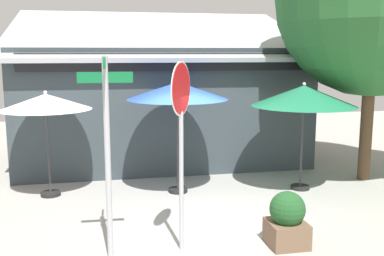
{
  "coord_description": "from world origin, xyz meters",
  "views": [
    {
      "loc": [
        -1.93,
        -8.05,
        3.19
      ],
      "look_at": [
        -0.06,
        1.2,
        1.6
      ],
      "focal_mm": 42.16,
      "sensor_mm": 36.0,
      "label": 1
    }
  ],
  "objects_px": {
    "sidewalk_planter": "(287,220)",
    "stop_sign": "(181,118)",
    "patio_umbrella_forest_green_right": "(304,96)",
    "patio_umbrella_ivory_left": "(46,103)",
    "patio_umbrella_royal_blue_center": "(177,92)",
    "street_sign_post": "(107,139)"
  },
  "relations": [
    {
      "from": "stop_sign",
      "to": "patio_umbrella_ivory_left",
      "type": "xyz_separation_m",
      "value": [
        -2.4,
        3.34,
        -0.07
      ]
    },
    {
      "from": "street_sign_post",
      "to": "patio_umbrella_forest_green_right",
      "type": "relative_size",
      "value": 1.25
    },
    {
      "from": "stop_sign",
      "to": "patio_umbrella_forest_green_right",
      "type": "distance_m",
      "value": 4.28
    },
    {
      "from": "patio_umbrella_ivory_left",
      "to": "sidewalk_planter",
      "type": "bearing_deg",
      "value": -40.57
    },
    {
      "from": "street_sign_post",
      "to": "stop_sign",
      "type": "height_order",
      "value": "street_sign_post"
    },
    {
      "from": "stop_sign",
      "to": "sidewalk_planter",
      "type": "bearing_deg",
      "value": -6.8
    },
    {
      "from": "sidewalk_planter",
      "to": "stop_sign",
      "type": "bearing_deg",
      "value": 173.2
    },
    {
      "from": "street_sign_post",
      "to": "stop_sign",
      "type": "bearing_deg",
      "value": 3.83
    },
    {
      "from": "street_sign_post",
      "to": "sidewalk_planter",
      "type": "xyz_separation_m",
      "value": [
        2.89,
        -0.13,
        -1.45
      ]
    },
    {
      "from": "stop_sign",
      "to": "patio_umbrella_forest_green_right",
      "type": "xyz_separation_m",
      "value": [
        3.33,
        2.69,
        0.03
      ]
    },
    {
      "from": "patio_umbrella_royal_blue_center",
      "to": "sidewalk_planter",
      "type": "xyz_separation_m",
      "value": [
        1.28,
        -3.24,
        -1.87
      ]
    },
    {
      "from": "street_sign_post",
      "to": "patio_umbrella_royal_blue_center",
      "type": "height_order",
      "value": "street_sign_post"
    },
    {
      "from": "stop_sign",
      "to": "patio_umbrella_royal_blue_center",
      "type": "xyz_separation_m",
      "value": [
        0.46,
        3.03,
        0.16
      ]
    },
    {
      "from": "patio_umbrella_ivory_left",
      "to": "patio_umbrella_forest_green_right",
      "type": "xyz_separation_m",
      "value": [
        5.73,
        -0.65,
        0.1
      ]
    },
    {
      "from": "stop_sign",
      "to": "patio_umbrella_forest_green_right",
      "type": "bearing_deg",
      "value": 38.98
    },
    {
      "from": "patio_umbrella_ivory_left",
      "to": "patio_umbrella_royal_blue_center",
      "type": "distance_m",
      "value": 2.88
    },
    {
      "from": "stop_sign",
      "to": "sidewalk_planter",
      "type": "height_order",
      "value": "stop_sign"
    },
    {
      "from": "patio_umbrella_ivory_left",
      "to": "sidewalk_planter",
      "type": "relative_size",
      "value": 2.55
    },
    {
      "from": "stop_sign",
      "to": "sidewalk_planter",
      "type": "xyz_separation_m",
      "value": [
        1.74,
        -0.21,
        -1.72
      ]
    },
    {
      "from": "patio_umbrella_forest_green_right",
      "to": "patio_umbrella_ivory_left",
      "type": "bearing_deg",
      "value": 173.55
    },
    {
      "from": "patio_umbrella_royal_blue_center",
      "to": "patio_umbrella_forest_green_right",
      "type": "bearing_deg",
      "value": -6.78
    },
    {
      "from": "street_sign_post",
      "to": "patio_umbrella_ivory_left",
      "type": "xyz_separation_m",
      "value": [
        -1.25,
        3.42,
        0.2
      ]
    }
  ]
}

